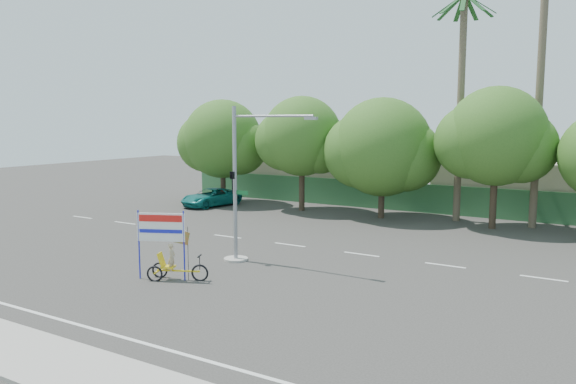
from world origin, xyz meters
The scene contains 14 objects.
ground centered at (0.00, 0.00, 0.00)m, with size 120.00×120.00×0.00m, color #33302D.
sidewalk_near centered at (0.00, -7.50, 0.06)m, with size 50.00×2.40×0.12m, color gray.
fence centered at (0.00, 21.50, 1.00)m, with size 38.00×0.08×2.00m, color #336B3D.
building_left centered at (-10.00, 26.00, 2.00)m, with size 12.00×8.00×4.00m, color #BFAF98.
building_right centered at (8.00, 26.00, 1.80)m, with size 14.00×8.00×3.60m, color #BFAF98.
tree_far_left centered at (-14.05, 18.00, 4.76)m, with size 7.14×6.00×7.96m.
tree_left centered at (-7.05, 18.00, 5.06)m, with size 6.66×5.60×8.07m.
tree_center centered at (-1.05, 18.00, 4.47)m, with size 7.62×6.40×7.85m.
tree_right centered at (5.95, 18.00, 5.24)m, with size 6.90×5.80×8.36m.
palm_tall centered at (8.00, 19.50, 10.46)m, with size 3.73×3.79×17.45m.
palm_short centered at (3.50, 19.50, 8.86)m, with size 3.73×3.79×14.45m.
traffic_signal centered at (-2.20, 3.98, 2.92)m, with size 4.72×1.10×7.00m.
trike_billboard centered at (-2.93, 0.06, 1.15)m, with size 2.68×1.37×2.85m.
pickup_truck centered at (-13.81, 16.26, 0.66)m, with size 2.19×4.76×1.32m, color #10716B.
Camera 1 is at (12.51, -16.28, 6.37)m, focal length 35.00 mm.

